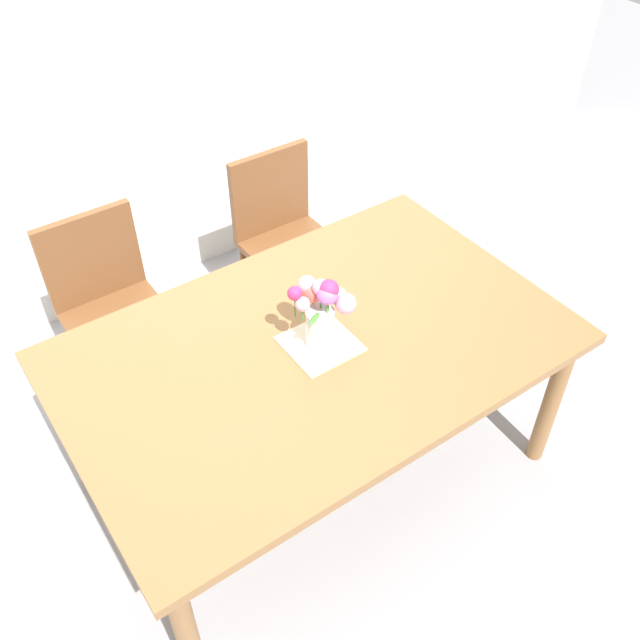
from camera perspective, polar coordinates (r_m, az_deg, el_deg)
name	(u,v)px	position (r m, az deg, el deg)	size (l,w,h in m)	color
ground_plane	(316,466)	(3.10, -0.36, -11.76)	(12.00, 12.00, 0.00)	#939399
back_wall	(104,23)	(3.43, -17.12, 21.98)	(7.00, 0.10, 2.80)	silver
dining_table	(315,358)	(2.58, -0.42, -3.08)	(1.80, 1.15, 0.74)	olive
chair_left	(109,301)	(3.18, -16.72, 1.50)	(0.42, 0.42, 0.90)	brown
chair_right	(284,231)	(3.45, -2.96, 7.22)	(0.42, 0.42, 0.90)	brown
placemat	(320,344)	(2.52, 0.00, -1.94)	(0.24, 0.24, 0.01)	beige
flower_vase	(322,307)	(2.42, 0.18, 1.09)	(0.22, 0.19, 0.28)	silver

